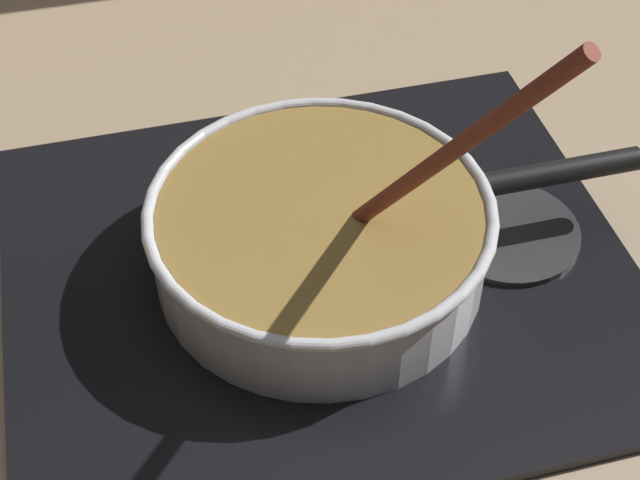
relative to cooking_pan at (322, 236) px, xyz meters
The scene contains 5 objects.
ground 0.20m from the cooking_pan, 76.46° to the right, with size 2.40×1.60×0.04m, color #9E8466.
hob_plate 0.05m from the cooking_pan, 164.21° to the left, with size 0.56×0.48×0.01m, color black.
burner_ring 0.04m from the cooking_pan, 164.21° to the left, with size 0.19×0.19×0.01m, color #592D0C.
spare_burner 0.18m from the cooking_pan, ahead, with size 0.14×0.14×0.01m, color #262628.
cooking_pan is the anchor object (origin of this frame).
Camera 1 is at (-0.19, -0.38, 0.65)m, focal length 53.42 mm.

